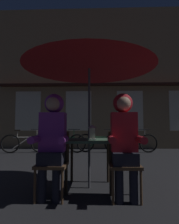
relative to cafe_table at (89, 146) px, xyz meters
name	(u,v)px	position (x,y,z in m)	size (l,w,h in m)	color
ground_plane	(89,188)	(0.00, 0.00, -0.64)	(60.00, 60.00, 0.00)	#232326
cafe_table	(89,146)	(0.00, 0.00, 0.00)	(0.72, 0.72, 0.74)	#42664C
patio_umbrella	(89,57)	(0.00, 0.00, 1.42)	(2.10, 2.10, 2.31)	#4C4C51
lantern	(92,132)	(0.05, -0.06, 0.22)	(0.11, 0.11, 0.23)	white
chair_left	(53,160)	(-0.48, -0.37, -0.15)	(0.40, 0.40, 0.87)	#513823
chair_right	(124,160)	(0.48, -0.37, -0.15)	(0.40, 0.40, 0.87)	#513823
person_left_hooded	(53,134)	(-0.48, -0.43, 0.21)	(0.45, 0.56, 1.40)	black
person_right_hooded	(124,134)	(0.48, -0.43, 0.21)	(0.45, 0.56, 1.40)	black
shopfront_building	(104,78)	(0.46, 5.40, 2.45)	(10.00, 0.93, 6.20)	#937A56
bicycle_nearest	(25,143)	(-2.40, 3.71, -0.29)	(1.66, 0.37, 0.84)	black
bicycle_second	(64,143)	(-1.07, 3.91, -0.29)	(1.66, 0.37, 0.84)	black
bicycle_third	(99,143)	(0.22, 3.93, -0.29)	(1.67, 0.27, 0.84)	black
bicycle_fourth	(134,143)	(1.47, 3.91, -0.29)	(1.68, 0.10, 0.84)	black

